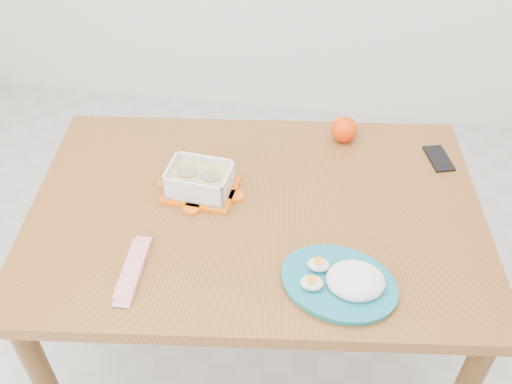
# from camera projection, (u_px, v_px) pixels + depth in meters

# --- Properties ---
(dining_table) EXTENTS (1.34, 0.97, 0.75)m
(dining_table) POSITION_uv_depth(u_px,v_px,m) (256.00, 231.00, 1.64)
(dining_table) COLOR olive
(dining_table) RESTS_ON ground
(food_container) EXTENTS (0.21, 0.17, 0.08)m
(food_container) POSITION_uv_depth(u_px,v_px,m) (200.00, 181.00, 1.60)
(food_container) COLOR #FF6407
(food_container) RESTS_ON dining_table
(orange_fruit) EXTENTS (0.08, 0.08, 0.08)m
(orange_fruit) POSITION_uv_depth(u_px,v_px,m) (344.00, 129.00, 1.77)
(orange_fruit) COLOR #FF4605
(orange_fruit) RESTS_ON dining_table
(rice_plate) EXTENTS (0.35, 0.35, 0.08)m
(rice_plate) POSITION_uv_depth(u_px,v_px,m) (344.00, 280.00, 1.36)
(rice_plate) COLOR #187384
(rice_plate) RESTS_ON dining_table
(candy_bar) EXTENTS (0.05, 0.19, 0.02)m
(candy_bar) POSITION_uv_depth(u_px,v_px,m) (133.00, 269.00, 1.40)
(candy_bar) COLOR red
(candy_bar) RESTS_ON dining_table
(smartphone) EXTENTS (0.09, 0.13, 0.01)m
(smartphone) POSITION_uv_depth(u_px,v_px,m) (439.00, 158.00, 1.73)
(smartphone) COLOR black
(smartphone) RESTS_ON dining_table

